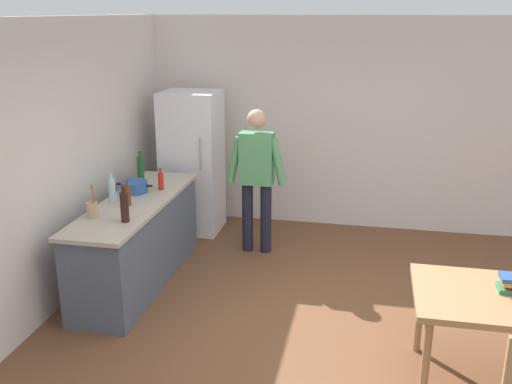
{
  "coord_description": "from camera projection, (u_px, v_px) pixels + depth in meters",
  "views": [
    {
      "loc": [
        0.32,
        -4.37,
        2.75
      ],
      "look_at": [
        -0.82,
        1.18,
        0.95
      ],
      "focal_mm": 40.28,
      "sensor_mm": 36.0,
      "label": 1
    }
  ],
  "objects": [
    {
      "name": "ground_plane",
      "position": [
        321.0,
        342.0,
        4.97
      ],
      "size": [
        14.0,
        14.0,
        0.0
      ],
      "primitive_type": "plane",
      "color": "brown"
    },
    {
      "name": "bottle_sauce_red",
      "position": [
        161.0,
        181.0,
        6.17
      ],
      "size": [
        0.06,
        0.06,
        0.24
      ],
      "color": "#B22319",
      "rests_on": "kitchen_counter"
    },
    {
      "name": "refrigerator",
      "position": [
        192.0,
        162.0,
        7.31
      ],
      "size": [
        0.7,
        0.67,
        1.8
      ],
      "color": "white",
      "rests_on": "ground_plane"
    },
    {
      "name": "bottle_water_clear",
      "position": [
        112.0,
        190.0,
        5.77
      ],
      "size": [
        0.07,
        0.07,
        0.3
      ],
      "color": "silver",
      "rests_on": "kitchen_counter"
    },
    {
      "name": "wall_back",
      "position": [
        347.0,
        124.0,
        7.37
      ],
      "size": [
        6.4,
        0.12,
        2.7
      ],
      "primitive_type": "cube",
      "color": "silver",
      "rests_on": "ground_plane"
    },
    {
      "name": "bottle_wine_green",
      "position": [
        141.0,
        168.0,
        6.48
      ],
      "size": [
        0.08,
        0.08,
        0.34
      ],
      "color": "#1E5123",
      "rests_on": "kitchen_counter"
    },
    {
      "name": "bottle_wine_dark",
      "position": [
        124.0,
        207.0,
        5.21
      ],
      "size": [
        0.08,
        0.08,
        0.34
      ],
      "color": "black",
      "rests_on": "kitchen_counter"
    },
    {
      "name": "person",
      "position": [
        257.0,
        172.0,
        6.58
      ],
      "size": [
        0.7,
        0.22,
        1.7
      ],
      "color": "#1E1E2D",
      "rests_on": "ground_plane"
    },
    {
      "name": "kitchen_counter",
      "position": [
        138.0,
        242.0,
        5.97
      ],
      "size": [
        0.64,
        2.2,
        0.9
      ],
      "color": "#4C5666",
      "rests_on": "ground_plane"
    },
    {
      "name": "dining_table",
      "position": [
        511.0,
        306.0,
        4.22
      ],
      "size": [
        1.4,
        0.9,
        0.75
      ],
      "color": "#9E754C",
      "rests_on": "ground_plane"
    },
    {
      "name": "bottle_beer_brown",
      "position": [
        128.0,
        195.0,
        5.67
      ],
      "size": [
        0.06,
        0.06,
        0.26
      ],
      "color": "#5B3314",
      "rests_on": "kitchen_counter"
    },
    {
      "name": "wall_left",
      "position": [
        44.0,
        170.0,
        5.25
      ],
      "size": [
        0.12,
        5.6,
        2.7
      ],
      "primitive_type": "cube",
      "color": "silver",
      "rests_on": "ground_plane"
    },
    {
      "name": "utensil_jar",
      "position": [
        92.0,
        209.0,
        5.35
      ],
      "size": [
        0.11,
        0.11,
        0.32
      ],
      "color": "tan",
      "rests_on": "kitchen_counter"
    },
    {
      "name": "cooking_pot",
      "position": [
        134.0,
        187.0,
        6.09
      ],
      "size": [
        0.4,
        0.28,
        0.12
      ],
      "color": "#285193",
      "rests_on": "kitchen_counter"
    }
  ]
}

